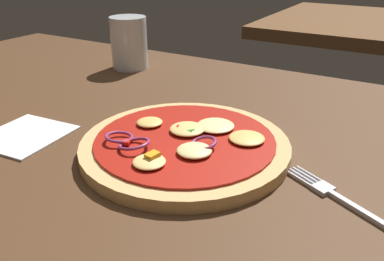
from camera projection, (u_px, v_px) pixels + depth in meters
name	position (u px, v px, depth m)	size (l,w,h in m)	color
dining_table	(176.00, 173.00, 0.48)	(1.49, 0.85, 0.04)	#4C301C
pizza	(184.00, 144.00, 0.49)	(0.26, 0.26, 0.03)	tan
fork	(356.00, 209.00, 0.38)	(0.17, 0.10, 0.01)	silver
beer_glass	(129.00, 46.00, 0.80)	(0.07, 0.07, 0.10)	silver
napkin	(25.00, 135.00, 0.53)	(0.11, 0.11, 0.00)	white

